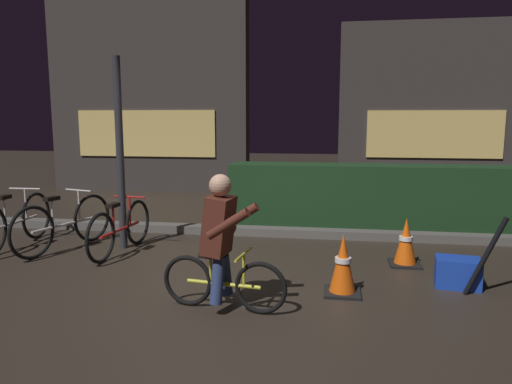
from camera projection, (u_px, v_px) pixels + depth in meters
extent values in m
plane|color=#2D261E|center=(229.00, 284.00, 5.04)|extent=(40.00, 40.00, 0.00)
cube|color=#56544F|center=(259.00, 231.00, 7.18)|extent=(12.00, 0.24, 0.12)
cube|color=#19381C|center=(378.00, 196.00, 7.72)|extent=(4.80, 0.70, 1.00)
cube|color=#383330|center=(149.00, 95.00, 11.56)|extent=(4.87, 0.50, 4.64)
cube|color=#F2D172|center=(146.00, 133.00, 11.44)|extent=(3.41, 0.04, 1.10)
cube|color=#383330|center=(433.00, 109.00, 11.26)|extent=(4.37, 0.50, 3.98)
cube|color=#F2D172|center=(434.00, 134.00, 11.08)|extent=(3.06, 0.04, 1.10)
cylinder|color=#2D2D33|center=(120.00, 155.00, 6.29)|extent=(0.10, 0.10, 2.53)
torus|color=black|center=(36.00, 215.00, 6.96)|extent=(0.06, 0.68, 0.68)
cylinder|color=silver|center=(14.00, 223.00, 6.46)|extent=(0.06, 1.01, 0.04)
cylinder|color=silver|center=(5.00, 211.00, 6.26)|extent=(0.03, 0.03, 0.38)
cube|color=black|center=(4.00, 197.00, 6.23)|extent=(0.10, 0.20, 0.05)
cylinder|color=silver|center=(26.00, 204.00, 6.70)|extent=(0.03, 0.03, 0.43)
cylinder|color=silver|center=(25.00, 189.00, 6.67)|extent=(0.46, 0.03, 0.02)
torus|color=black|center=(92.00, 218.00, 6.80)|extent=(0.24, 0.66, 0.67)
torus|color=black|center=(32.00, 233.00, 5.90)|extent=(0.24, 0.66, 0.67)
cylinder|color=silver|center=(64.00, 225.00, 6.35)|extent=(0.32, 0.98, 0.04)
cylinder|color=silver|center=(52.00, 213.00, 6.17)|extent=(0.03, 0.03, 0.38)
cube|color=black|center=(52.00, 199.00, 6.14)|extent=(0.15, 0.22, 0.05)
cylinder|color=silver|center=(79.00, 206.00, 6.57)|extent=(0.03, 0.03, 0.43)
cylinder|color=silver|center=(78.00, 190.00, 6.54)|extent=(0.45, 0.16, 0.02)
torus|color=black|center=(138.00, 222.00, 6.63)|extent=(0.10, 0.62, 0.62)
torus|color=black|center=(101.00, 238.00, 5.75)|extent=(0.10, 0.62, 0.62)
cylinder|color=#B21919|center=(121.00, 229.00, 6.19)|extent=(0.12, 0.92, 0.04)
cylinder|color=#B21919|center=(113.00, 219.00, 6.01)|extent=(0.03, 0.03, 0.35)
cube|color=black|center=(113.00, 205.00, 5.98)|extent=(0.12, 0.21, 0.05)
cylinder|color=#B21919|center=(130.00, 211.00, 6.41)|extent=(0.03, 0.03, 0.39)
cylinder|color=#B21919|center=(129.00, 197.00, 6.38)|extent=(0.46, 0.07, 0.02)
cube|color=black|center=(342.00, 292.00, 4.76)|extent=(0.36, 0.36, 0.03)
cone|color=#EA560F|center=(343.00, 263.00, 4.72)|extent=(0.26, 0.26, 0.58)
cylinder|color=white|center=(343.00, 260.00, 4.71)|extent=(0.16, 0.16, 0.05)
cube|color=black|center=(405.00, 264.00, 5.70)|extent=(0.36, 0.36, 0.03)
cone|color=#EA560F|center=(406.00, 240.00, 5.66)|extent=(0.26, 0.26, 0.54)
cylinder|color=white|center=(406.00, 238.00, 5.65)|extent=(0.16, 0.16, 0.05)
cube|color=#193DB7|center=(458.00, 272.00, 4.95)|extent=(0.48, 0.38, 0.30)
torus|color=black|center=(261.00, 288.00, 4.23)|extent=(0.49, 0.11, 0.48)
torus|color=black|center=(188.00, 280.00, 4.43)|extent=(0.49, 0.11, 0.48)
cylinder|color=gold|center=(223.00, 284.00, 4.33)|extent=(0.70, 0.13, 0.04)
cylinder|color=gold|center=(211.00, 269.00, 4.34)|extent=(0.03, 0.03, 0.26)
cube|color=black|center=(210.00, 255.00, 4.32)|extent=(0.21, 0.13, 0.05)
cylinder|color=gold|center=(244.00, 270.00, 4.25)|extent=(0.03, 0.03, 0.30)
cylinder|color=gold|center=(244.00, 254.00, 4.23)|extent=(0.08, 0.46, 0.02)
cylinder|color=navy|center=(225.00, 274.00, 4.42)|extent=(0.14, 0.22, 0.42)
cylinder|color=navy|center=(217.00, 281.00, 4.23)|extent=(0.14, 0.22, 0.42)
cube|color=#512319|center=(219.00, 225.00, 4.26)|extent=(0.30, 0.35, 0.54)
sphere|color=tan|center=(220.00, 185.00, 4.20)|extent=(0.20, 0.20, 0.20)
cylinder|color=#512319|center=(238.00, 218.00, 4.34)|extent=(0.40, 0.13, 0.29)
cylinder|color=#512319|center=(228.00, 224.00, 4.08)|extent=(0.40, 0.13, 0.29)
ellipsoid|color=brown|center=(220.00, 226.00, 4.47)|extent=(0.34, 0.20, 0.24)
cylinder|color=black|center=(486.00, 256.00, 4.64)|extent=(0.37, 0.10, 0.81)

